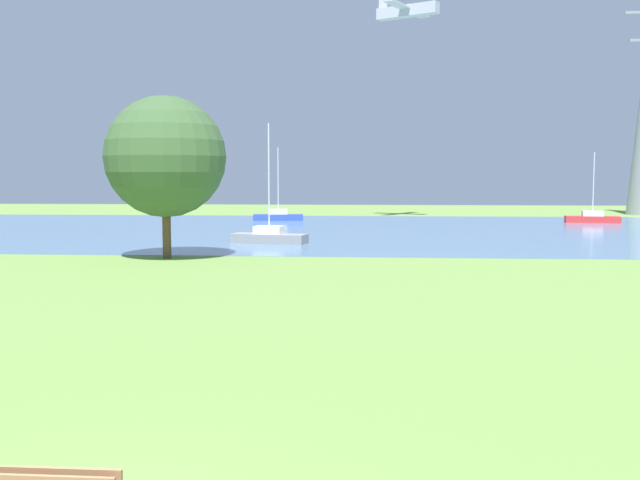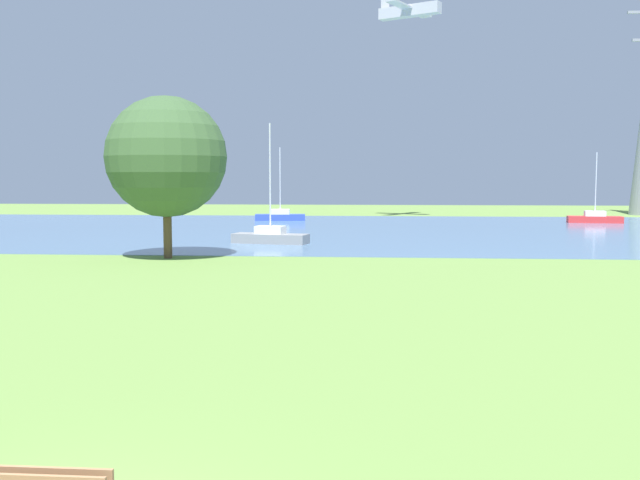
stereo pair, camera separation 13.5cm
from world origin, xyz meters
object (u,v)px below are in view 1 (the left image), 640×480
sailboat_gray (269,236)px  light_aircraft (407,11)px  tree_east_far (165,157)px  sailboat_red (592,218)px  sailboat_blue (278,216)px

sailboat_gray → light_aircraft: size_ratio=0.95×
sailboat_gray → tree_east_far: size_ratio=0.90×
sailboat_red → sailboat_gray: 35.14m
sailboat_blue → sailboat_gray: sailboat_gray is taller
sailboat_red → light_aircraft: bearing=162.2°
sailboat_red → light_aircraft: 26.98m
sailboat_red → tree_east_far: (-30.80, -31.38, 4.78)m
light_aircraft → tree_east_far: bearing=-110.5°
sailboat_gray → sailboat_red: bearing=40.5°
tree_east_far → sailboat_blue: bearing=87.5°
sailboat_red → sailboat_blue: bearing=177.9°
sailboat_blue → sailboat_gray: 24.06m
sailboat_red → sailboat_blue: (-29.39, 1.09, 0.01)m
sailboat_blue → light_aircraft: 24.11m
sailboat_gray → light_aircraft: (9.73, 28.29, 20.21)m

